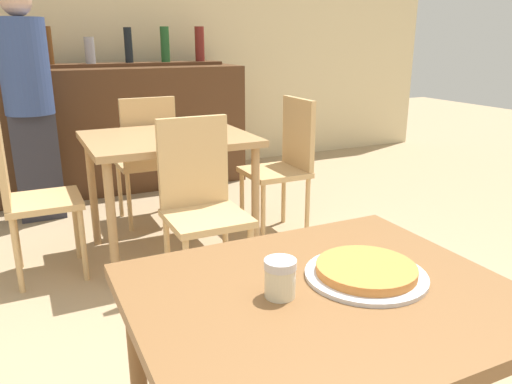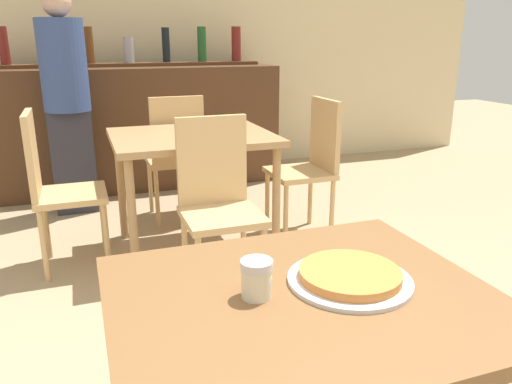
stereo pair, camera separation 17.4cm
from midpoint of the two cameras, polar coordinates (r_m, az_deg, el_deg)
name	(u,v)px [view 2 (the right image)]	position (r m, az deg, el deg)	size (l,w,h in m)	color
wall_back	(123,30)	(5.15, -13.97, 17.48)	(8.00, 0.05, 2.80)	beige
dining_table_near	(302,324)	(1.33, 9.15, -14.73)	(0.96, 0.80, 0.72)	brown
dining_table_far	(193,149)	(3.13, -5.69, 4.95)	(0.97, 0.81, 0.77)	#A87F51
bar_counter	(136,128)	(4.71, -12.54, 7.15)	(2.60, 0.56, 1.09)	#4C2D19
bar_back_shelf	(130,56)	(4.79, -13.18, 14.90)	(2.39, 0.24, 0.35)	#4C2D19
chair_far_side_front	(218,195)	(2.63, -2.54, -0.42)	(0.40, 0.40, 0.95)	tan
chair_far_side_back	(176,151)	(3.70, -7.81, 4.66)	(0.40, 0.40, 0.95)	tan
chair_far_side_left	(54,182)	(3.07, -20.63, 1.09)	(0.40, 0.40, 0.95)	tan
chair_far_side_right	(311,159)	(3.44, 7.77, 3.71)	(0.40, 0.40, 0.95)	tan
pizza_tray	(350,277)	(1.36, 14.33, -9.43)	(0.33, 0.33, 0.04)	silver
cheese_shaker	(257,278)	(1.24, 4.14, -9.92)	(0.08, 0.08, 0.10)	beige
person_standing	(67,97)	(4.05, -19.68, 10.23)	(0.34, 0.34, 1.68)	#2D2D38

